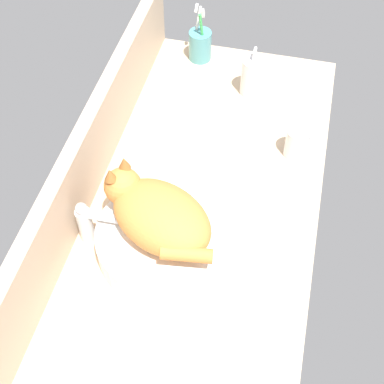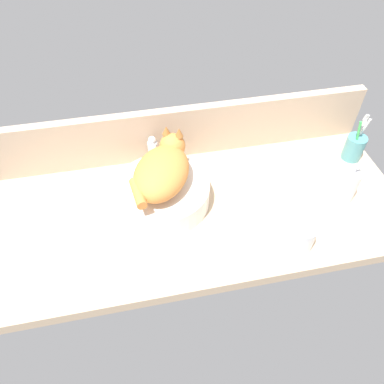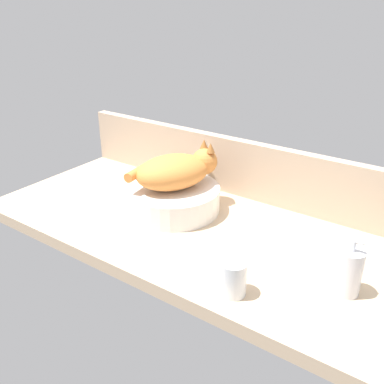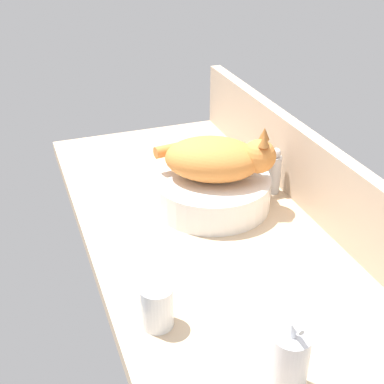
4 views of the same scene
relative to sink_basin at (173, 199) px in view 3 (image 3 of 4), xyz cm
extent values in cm
cube|color=#D1B28E|center=(12.31, -4.95, -6.16)|extent=(138.61, 60.96, 4.00)
cube|color=tan|center=(12.31, 23.74, 6.10)|extent=(138.61, 3.60, 20.51)
cylinder|color=white|center=(0.00, 0.00, 0.00)|extent=(31.31, 31.31, 8.32)
ellipsoid|color=orange|center=(0.00, 0.00, 9.66)|extent=(26.48, 29.99, 11.00)
sphere|color=orange|center=(5.38, 10.59, 11.16)|extent=(8.80, 8.80, 8.80)
cone|color=#A4632D|center=(3.87, 12.48, 16.56)|extent=(2.80, 2.80, 3.20)
cone|color=#A4632D|center=(7.79, 10.48, 16.56)|extent=(2.80, 2.80, 3.20)
cylinder|color=orange|center=(-8.22, -7.74, 10.16)|extent=(4.60, 11.32, 3.20)
cylinder|color=silver|center=(-0.74, 18.94, 1.34)|extent=(3.60, 3.60, 11.00)
cylinder|color=silver|center=(-0.55, 13.94, 6.24)|extent=(2.59, 10.08, 2.20)
sphere|color=silver|center=(-0.74, 18.94, 8.04)|extent=(2.80, 2.80, 2.80)
cylinder|color=silver|center=(61.35, -10.68, 1.83)|extent=(6.48, 6.48, 11.98)
cylinder|color=silver|center=(61.35, -10.68, 9.22)|extent=(1.20, 1.20, 2.80)
cylinder|color=silver|center=(62.55, -10.68, 10.62)|extent=(2.20, 1.00, 1.00)
cylinder|color=white|center=(38.93, -27.03, 0.36)|extent=(6.54, 6.54, 9.04)
cylinder|color=silver|center=(38.93, -27.03, -2.12)|extent=(5.76, 5.76, 4.07)
camera|label=1|loc=(-65.21, -22.44, 105.99)|focal=50.00mm
camera|label=2|loc=(-7.51, -85.61, 92.99)|focal=35.00mm
camera|label=3|loc=(79.42, -101.75, 62.88)|focal=40.00mm
camera|label=4|loc=(115.38, -47.51, 70.45)|focal=50.00mm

